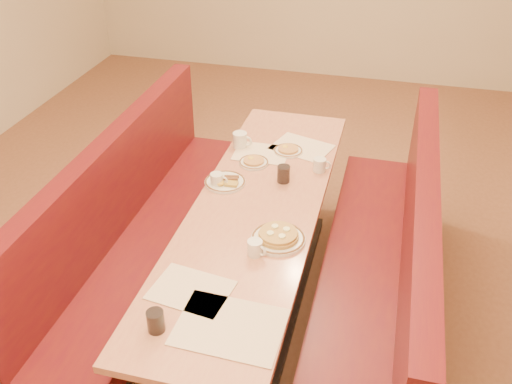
% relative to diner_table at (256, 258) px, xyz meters
% --- Properties ---
extents(ground, '(8.00, 8.00, 0.00)m').
position_rel_diner_table_xyz_m(ground, '(0.00, 0.00, -0.37)').
color(ground, '#9E6647').
rests_on(ground, ground).
extents(diner_table, '(0.70, 2.50, 0.75)m').
position_rel_diner_table_xyz_m(diner_table, '(0.00, 0.00, 0.00)').
color(diner_table, black).
rests_on(diner_table, ground).
extents(booth_left, '(0.55, 2.50, 1.05)m').
position_rel_diner_table_xyz_m(booth_left, '(-0.73, 0.00, -0.01)').
color(booth_left, '#4C3326').
rests_on(booth_left, ground).
extents(booth_right, '(0.55, 2.50, 1.05)m').
position_rel_diner_table_xyz_m(booth_right, '(0.73, 0.00, -0.01)').
color(booth_right, '#4C3326').
rests_on(booth_right, ground).
extents(placemat_near_left, '(0.39, 0.31, 0.00)m').
position_rel_diner_table_xyz_m(placemat_near_left, '(-0.12, -0.74, 0.38)').
color(placemat_near_left, beige).
rests_on(placemat_near_left, diner_table).
extents(placemat_near_right, '(0.47, 0.36, 0.00)m').
position_rel_diner_table_xyz_m(placemat_near_right, '(0.12, -0.91, 0.38)').
color(placemat_near_right, beige).
rests_on(placemat_near_right, diner_table).
extents(placemat_far_left, '(0.35, 0.27, 0.00)m').
position_rel_diner_table_xyz_m(placemat_far_left, '(-0.12, 0.60, 0.38)').
color(placemat_far_left, beige).
rests_on(placemat_far_left, diner_table).
extents(placemat_far_right, '(0.44, 0.38, 0.00)m').
position_rel_diner_table_xyz_m(placemat_far_right, '(0.12, 0.74, 0.38)').
color(placemat_far_right, beige).
rests_on(placemat_far_right, diner_table).
extents(pancake_plate, '(0.28, 0.28, 0.06)m').
position_rel_diner_table_xyz_m(pancake_plate, '(0.19, -0.27, 0.40)').
color(pancake_plate, silver).
rests_on(pancake_plate, diner_table).
extents(eggs_plate, '(0.24, 0.24, 0.05)m').
position_rel_diner_table_xyz_m(eggs_plate, '(-0.24, 0.19, 0.39)').
color(eggs_plate, silver).
rests_on(eggs_plate, diner_table).
extents(extra_plate_mid, '(0.19, 0.19, 0.04)m').
position_rel_diner_table_xyz_m(extra_plate_mid, '(0.04, 0.66, 0.39)').
color(extra_plate_mid, silver).
rests_on(extra_plate_mid, diner_table).
extents(extra_plate_far, '(0.19, 0.19, 0.04)m').
position_rel_diner_table_xyz_m(extra_plate_far, '(-0.13, 0.46, 0.39)').
color(extra_plate_far, silver).
rests_on(extra_plate_far, diner_table).
extents(coffee_mug_a, '(0.11, 0.08, 0.08)m').
position_rel_diner_table_xyz_m(coffee_mug_a, '(0.10, -0.41, 0.42)').
color(coffee_mug_a, silver).
rests_on(coffee_mug_a, diner_table).
extents(coffee_mug_b, '(0.11, 0.08, 0.08)m').
position_rel_diner_table_xyz_m(coffee_mug_b, '(-0.28, 0.15, 0.42)').
color(coffee_mug_b, silver).
rests_on(coffee_mug_b, diner_table).
extents(coffee_mug_c, '(0.11, 0.08, 0.08)m').
position_rel_diner_table_xyz_m(coffee_mug_c, '(0.28, 0.48, 0.42)').
color(coffee_mug_c, silver).
rests_on(coffee_mug_c, diner_table).
extents(coffee_mug_d, '(0.13, 0.09, 0.10)m').
position_rel_diner_table_xyz_m(coffee_mug_d, '(-0.28, 0.65, 0.43)').
color(coffee_mug_d, silver).
rests_on(coffee_mug_d, diner_table).
extents(soda_tumbler_near, '(0.07, 0.07, 0.10)m').
position_rel_diner_table_xyz_m(soda_tumbler_near, '(-0.18, -1.00, 0.43)').
color(soda_tumbler_near, black).
rests_on(soda_tumbler_near, diner_table).
extents(soda_tumbler_mid, '(0.08, 0.08, 0.10)m').
position_rel_diner_table_xyz_m(soda_tumbler_mid, '(0.09, 0.30, 0.43)').
color(soda_tumbler_mid, black).
rests_on(soda_tumbler_mid, diner_table).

